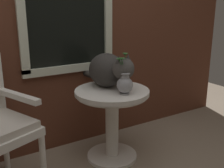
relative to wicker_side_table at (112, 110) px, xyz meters
The scene contains 4 objects.
back_wall 1.00m from the wicker_side_table, 118.47° to the left, with size 4.00×0.07×2.60m.
wicker_side_table is the anchor object (origin of this frame).
cat 0.34m from the wicker_side_table, 76.63° to the left, with size 0.32×0.68×0.30m.
pewter_vase_with_ivy 0.32m from the wicker_side_table, 81.67° to the right, with size 0.14×0.13×0.32m.
Camera 1 is at (-0.91, -1.63, 1.30)m, focal length 44.36 mm.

